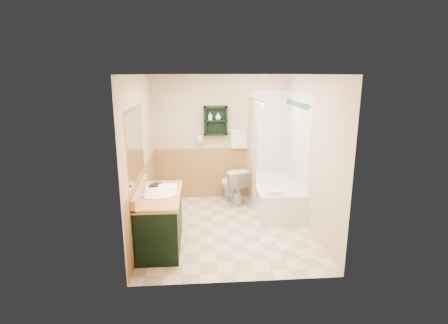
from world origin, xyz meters
The scene contains 25 objects.
floor centered at (0.00, 0.00, 0.00)m, with size 3.00×3.00×0.00m, color beige.
back_wall centered at (0.00, 1.52, 1.20)m, with size 2.60×0.04×2.40m, color beige.
left_wall centered at (-1.32, 0.00, 1.20)m, with size 0.04×3.00×2.40m, color beige.
right_wall centered at (1.32, 0.00, 1.20)m, with size 0.04×3.00×2.40m, color beige.
ceiling centered at (0.00, 0.00, 2.42)m, with size 2.60×3.00×0.04m, color white.
wainscot_left centered at (-1.29, 0.00, 0.50)m, with size 2.98×2.98×1.00m, color #A77F43, non-canonical shape.
wainscot_back centered at (0.00, 1.49, 0.50)m, with size 2.58×2.58×1.00m, color #A77F43, non-canonical shape.
mirror_frame centered at (-1.27, -0.55, 1.50)m, with size 1.30×1.30×1.00m, color brown, non-canonical shape.
mirror_glass centered at (-1.27, -0.55, 1.50)m, with size 1.20×1.20×0.90m, color white, non-canonical shape.
tile_right centered at (1.28, 0.75, 1.05)m, with size 1.50×1.50×2.10m, color white, non-canonical shape.
tile_back centered at (1.03, 1.48, 1.05)m, with size 0.95×0.95×2.10m, color white, non-canonical shape.
tile_accent centered at (1.27, 0.75, 1.90)m, with size 1.50×1.50×0.10m, color #134532, non-canonical shape.
wall_shelf centered at (-0.10, 1.41, 1.55)m, with size 0.45×0.15×0.55m, color black.
hair_dryer centered at (-0.40, 1.43, 1.20)m, with size 0.10×0.24×0.18m, color white, non-canonical shape.
towel_bar centered at (0.35, 1.45, 1.35)m, with size 0.40×0.06×0.40m, color silver, non-canonical shape.
curtain_rod centered at (0.53, 0.75, 2.00)m, with size 0.03×0.03×1.60m, color silver.
shower_curtain centered at (0.53, 0.92, 1.15)m, with size 1.05×1.05×1.70m, color #C6B796, non-canonical shape.
vanity centered at (-0.99, -0.51, 0.39)m, with size 0.59×1.24×0.79m, color black.
bathtub centered at (0.93, 0.71, 0.26)m, with size 0.77×1.50×0.51m, color silver.
toilet centered at (0.20, 1.12, 0.35)m, with size 0.40×0.71×0.70m, color silver.
counter_towel centered at (-0.89, -0.28, 0.81)m, with size 0.27×0.21×0.04m, color silver.
vanity_book centered at (-1.16, -0.11, 0.89)m, with size 0.16×0.02×0.21m, color black.
tub_towel centered at (0.77, 0.12, 0.55)m, with size 0.25×0.21×0.07m, color silver.
soap_bottle_a centered at (-0.20, 1.40, 1.60)m, with size 0.07×0.14×0.07m, color silver.
soap_bottle_b centered at (-0.05, 1.40, 1.62)m, with size 0.11×0.13×0.11m, color silver.
Camera 1 is at (-0.46, -5.16, 2.41)m, focal length 28.00 mm.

